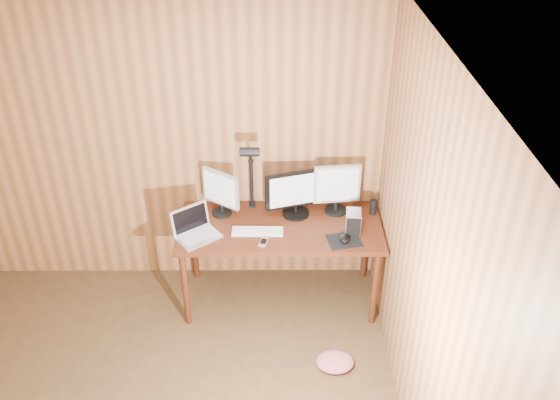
{
  "coord_description": "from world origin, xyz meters",
  "views": [
    {
      "loc": [
        0.91,
        -2.18,
        3.42
      ],
      "look_at": [
        0.93,
        1.58,
        1.02
      ],
      "focal_mm": 38.0,
      "sensor_mm": 36.0,
      "label": 1
    }
  ],
  "objects_px": {
    "monitor_right": "(337,188)",
    "mouse": "(344,238)",
    "keyboard": "(258,231)",
    "phone": "(264,242)",
    "desk": "(280,233)",
    "hard_drive": "(353,222)",
    "monitor_left": "(221,192)",
    "speaker": "(373,207)",
    "monitor_center": "(296,193)",
    "desk_lamp": "(251,168)",
    "laptop": "(195,229)"
  },
  "relations": [
    {
      "from": "desk_lamp",
      "to": "hard_drive",
      "type": "bearing_deg",
      "value": -10.62
    },
    {
      "from": "phone",
      "to": "hard_drive",
      "type": "bearing_deg",
      "value": 25.3
    },
    {
      "from": "hard_drive",
      "to": "desk_lamp",
      "type": "relative_size",
      "value": 0.27
    },
    {
      "from": "mouse",
      "to": "phone",
      "type": "distance_m",
      "value": 0.61
    },
    {
      "from": "monitor_left",
      "to": "hard_drive",
      "type": "xyz_separation_m",
      "value": [
        1.03,
        -0.26,
        -0.12
      ]
    },
    {
      "from": "monitor_left",
      "to": "laptop",
      "type": "height_order",
      "value": "monitor_left"
    },
    {
      "from": "keyboard",
      "to": "mouse",
      "type": "xyz_separation_m",
      "value": [
        0.66,
        -0.11,
        0.01
      ]
    },
    {
      "from": "desk",
      "to": "mouse",
      "type": "xyz_separation_m",
      "value": [
        0.48,
        -0.28,
        0.15
      ]
    },
    {
      "from": "monitor_center",
      "to": "phone",
      "type": "distance_m",
      "value": 0.5
    },
    {
      "from": "monitor_right",
      "to": "monitor_left",
      "type": "bearing_deg",
      "value": 174.96
    },
    {
      "from": "desk",
      "to": "speaker",
      "type": "xyz_separation_m",
      "value": [
        0.75,
        0.09,
        0.19
      ]
    },
    {
      "from": "keyboard",
      "to": "desk_lamp",
      "type": "relative_size",
      "value": 0.6
    },
    {
      "from": "laptop",
      "to": "desk_lamp",
      "type": "relative_size",
      "value": 0.6
    },
    {
      "from": "monitor_left",
      "to": "phone",
      "type": "xyz_separation_m",
      "value": [
        0.34,
        -0.4,
        -0.2
      ]
    },
    {
      "from": "monitor_center",
      "to": "monitor_right",
      "type": "distance_m",
      "value": 0.33
    },
    {
      "from": "monitor_left",
      "to": "monitor_right",
      "type": "bearing_deg",
      "value": 35.82
    },
    {
      "from": "desk_lamp",
      "to": "monitor_left",
      "type": "bearing_deg",
      "value": -163.32
    },
    {
      "from": "monitor_center",
      "to": "speaker",
      "type": "height_order",
      "value": "monitor_center"
    },
    {
      "from": "keyboard",
      "to": "hard_drive",
      "type": "relative_size",
      "value": 2.21
    },
    {
      "from": "desk",
      "to": "desk_lamp",
      "type": "relative_size",
      "value": 2.43
    },
    {
      "from": "phone",
      "to": "desk",
      "type": "bearing_deg",
      "value": 81.26
    },
    {
      "from": "monitor_right",
      "to": "speaker",
      "type": "relative_size",
      "value": 3.32
    },
    {
      "from": "monitor_right",
      "to": "mouse",
      "type": "bearing_deg",
      "value": -92.19
    },
    {
      "from": "phone",
      "to": "speaker",
      "type": "xyz_separation_m",
      "value": [
        0.88,
        0.39,
        0.06
      ]
    },
    {
      "from": "monitor_left",
      "to": "keyboard",
      "type": "height_order",
      "value": "monitor_left"
    },
    {
      "from": "keyboard",
      "to": "desk_lamp",
      "type": "height_order",
      "value": "desk_lamp"
    },
    {
      "from": "phone",
      "to": "desk_lamp",
      "type": "relative_size",
      "value": 0.18
    },
    {
      "from": "keyboard",
      "to": "mouse",
      "type": "relative_size",
      "value": 3.35
    },
    {
      "from": "mouse",
      "to": "desk_lamp",
      "type": "height_order",
      "value": "desk_lamp"
    },
    {
      "from": "monitor_right",
      "to": "speaker",
      "type": "xyz_separation_m",
      "value": [
        0.3,
        -0.03,
        -0.16
      ]
    },
    {
      "from": "monitor_right",
      "to": "mouse",
      "type": "distance_m",
      "value": 0.45
    },
    {
      "from": "keyboard",
      "to": "monitor_center",
      "type": "bearing_deg",
      "value": 40.37
    },
    {
      "from": "monitor_left",
      "to": "monitor_right",
      "type": "relative_size",
      "value": 0.91
    },
    {
      "from": "desk",
      "to": "speaker",
      "type": "bearing_deg",
      "value": 7.09
    },
    {
      "from": "monitor_center",
      "to": "monitor_left",
      "type": "relative_size",
      "value": 1.27
    },
    {
      "from": "keyboard",
      "to": "mouse",
      "type": "height_order",
      "value": "mouse"
    },
    {
      "from": "speaker",
      "to": "monitor_right",
      "type": "bearing_deg",
      "value": 173.93
    },
    {
      "from": "mouse",
      "to": "phone",
      "type": "xyz_separation_m",
      "value": [
        -0.61,
        -0.02,
        -0.02
      ]
    },
    {
      "from": "laptop",
      "to": "monitor_right",
      "type": "bearing_deg",
      "value": -20.75
    },
    {
      "from": "monitor_right",
      "to": "speaker",
      "type": "bearing_deg",
      "value": -12.78
    },
    {
      "from": "monitor_center",
      "to": "speaker",
      "type": "relative_size",
      "value": 3.83
    },
    {
      "from": "desk",
      "to": "hard_drive",
      "type": "relative_size",
      "value": 8.94
    },
    {
      "from": "desk_lamp",
      "to": "desk",
      "type": "bearing_deg",
      "value": -19.98
    },
    {
      "from": "keyboard",
      "to": "hard_drive",
      "type": "height_order",
      "value": "hard_drive"
    },
    {
      "from": "monitor_right",
      "to": "keyboard",
      "type": "height_order",
      "value": "monitor_right"
    },
    {
      "from": "hard_drive",
      "to": "speaker",
      "type": "bearing_deg",
      "value": 58.15
    },
    {
      "from": "desk",
      "to": "monitor_center",
      "type": "relative_size",
      "value": 3.28
    },
    {
      "from": "mouse",
      "to": "phone",
      "type": "bearing_deg",
      "value": 166.48
    },
    {
      "from": "desk",
      "to": "keyboard",
      "type": "distance_m",
      "value": 0.27
    },
    {
      "from": "monitor_left",
      "to": "hard_drive",
      "type": "bearing_deg",
      "value": 20.0
    }
  ]
}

